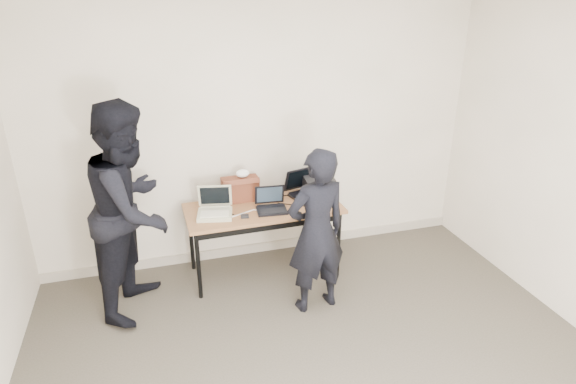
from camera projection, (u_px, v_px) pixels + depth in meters
name	position (u px, v px, depth m)	size (l,w,h in m)	color
room	(349.00, 234.00, 2.80)	(4.60, 4.60, 2.80)	#453F35
desk	(264.00, 213.00, 4.66)	(1.51, 0.68, 0.72)	brown
laptop_beige	(215.00, 210.00, 4.48)	(0.37, 0.36, 0.26)	#B9B694
laptop_center	(271.00, 205.00, 4.58)	(0.31, 0.30, 0.22)	black
laptop_right	(306.00, 189.00, 4.90)	(0.44, 0.43, 0.26)	black
leather_satchel	(240.00, 189.00, 4.74)	(0.36, 0.18, 0.25)	#5C2918
tissue	(243.00, 173.00, 4.69)	(0.13, 0.10, 0.08)	white
equipment_box	(319.00, 185.00, 4.94)	(0.30, 0.25, 0.17)	black
power_brick	(245.00, 216.00, 4.43)	(0.07, 0.05, 0.03)	black
cables	(268.00, 207.00, 4.65)	(1.15, 0.41, 0.01)	silver
person_typist	(317.00, 232.00, 4.11)	(0.55, 0.36, 1.50)	black
person_observer	(132.00, 209.00, 4.08)	(0.91, 0.71, 1.88)	black
baseboard	(263.00, 247.00, 5.29)	(4.50, 0.03, 0.10)	#AFA391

